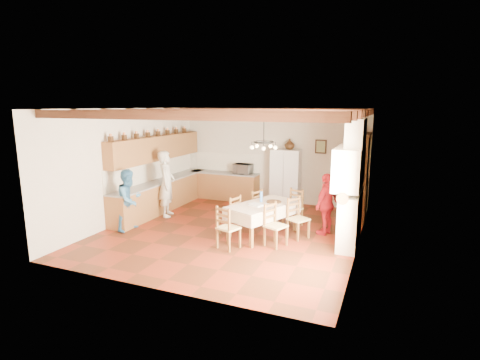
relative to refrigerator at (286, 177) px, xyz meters
name	(u,v)px	position (x,y,z in m)	size (l,w,h in m)	color
floor	(232,231)	(-0.55, -3.02, -0.89)	(6.00, 6.50, 0.02)	#522411
ceiling	(231,108)	(-0.55, -3.02, 2.13)	(6.00, 6.50, 0.02)	white
wall_back	(272,155)	(-0.55, 0.24, 0.62)	(6.00, 0.02, 3.00)	beige
wall_front	(151,204)	(-0.55, -6.28, 0.62)	(6.00, 0.02, 3.00)	beige
wall_left	(130,165)	(-3.56, -3.02, 0.62)	(0.02, 6.50, 3.00)	beige
wall_right	(362,181)	(2.46, -3.02, 0.62)	(0.02, 6.50, 3.00)	beige
ceiling_beams	(231,113)	(-0.55, -3.02, 2.03)	(6.00, 6.30, 0.16)	#3C1C13
lower_cabinets_left	(163,195)	(-3.25, -1.97, -0.45)	(0.60, 4.30, 0.86)	brown
lower_cabinets_back	(224,186)	(-2.10, -0.07, -0.45)	(2.30, 0.60, 0.86)	brown
countertop_left	(162,181)	(-3.25, -1.97, 0.00)	(0.62, 4.30, 0.04)	gray
countertop_back	(224,173)	(-2.10, -0.07, 0.00)	(2.34, 0.62, 0.04)	gray
backsplash_left	(154,169)	(-3.54, -1.97, 0.32)	(0.03, 4.30, 0.60)	white
backsplash_back	(228,162)	(-2.10, 0.21, 0.32)	(2.30, 0.03, 0.60)	white
upper_cabinets	(157,148)	(-3.38, -1.97, 0.97)	(0.35, 4.20, 0.70)	brown
fireplace	(348,183)	(2.17, -2.82, 0.52)	(0.56, 1.60, 2.80)	beige
wall_picture	(321,147)	(1.00, 0.21, 0.97)	(0.34, 0.03, 0.42)	black
refrigerator	(286,177)	(0.00, 0.00, 0.00)	(0.88, 0.72, 1.75)	white
hutch	(358,177)	(2.20, -0.72, 0.30)	(0.54, 1.30, 2.35)	#331E0C
dining_table	(263,207)	(0.26, -3.01, -0.18)	(1.52, 2.00, 0.78)	beige
chandelier	(264,142)	(0.26, -3.01, 1.37)	(0.47, 0.47, 0.03)	black
chair_left_near	(230,214)	(-0.52, -3.19, -0.40)	(0.42, 0.40, 0.96)	brown
chair_left_far	(252,207)	(-0.27, -2.35, -0.40)	(0.42, 0.40, 0.96)	brown
chair_right_near	(276,225)	(0.75, -3.57, -0.40)	(0.42, 0.40, 0.96)	brown
chair_right_far	(298,218)	(1.09, -2.88, -0.40)	(0.42, 0.40, 0.96)	brown
chair_end_near	(228,227)	(-0.17, -4.08, -0.40)	(0.42, 0.40, 0.96)	brown
chair_end_far	(293,208)	(0.74, -2.04, -0.40)	(0.42, 0.40, 0.96)	brown
person_man	(167,184)	(-2.76, -2.49, 0.05)	(0.68, 0.44, 1.85)	beige
person_woman_blue	(130,200)	(-2.94, -3.88, -0.10)	(0.75, 0.59, 1.55)	teal
person_woman_red	(327,204)	(1.65, -2.35, -0.13)	(0.88, 0.37, 1.50)	#B1171E
microwave	(243,169)	(-1.43, -0.07, 0.18)	(0.57, 0.39, 0.32)	silver
fridge_vase	(290,144)	(0.08, 0.00, 1.04)	(0.31, 0.31, 0.32)	#331E0C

